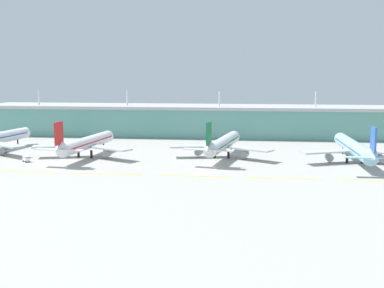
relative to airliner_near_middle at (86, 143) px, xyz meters
The scene contains 11 objects.
ground_plane 64.61m from the airliner_near_middle, 27.85° to the right, with size 600.00×600.00×0.00m, color #A8A59E.
terminal_building 98.97m from the airliner_near_middle, 54.93° to the left, with size 288.00×34.00×27.77m.
airliner_near_middle is the anchor object (origin of this frame).
airliner_center 62.84m from the airliner_near_middle, ahead, with size 48.05×58.85×18.90m.
airliner_far_middle 120.03m from the airliner_near_middle, ahead, with size 48.79×67.94×18.90m.
taxiway_stripe_west 38.70m from the airliner_near_middle, 111.77° to the right, with size 28.00×0.70×0.04m, color yellow.
taxiway_stripe_mid_west 41.12m from the airliner_near_middle, 60.76° to the right, with size 28.00×0.70×0.04m, color yellow.
taxiway_stripe_centre 64.78m from the airliner_near_middle, 33.35° to the right, with size 28.00×0.70×0.04m, color yellow.
taxiway_stripe_mid_east 94.94m from the airliner_near_middle, 21.97° to the right, with size 28.00×0.70×0.04m, color yellow.
taxiway_stripe_east 127.05m from the airliner_near_middle, 16.22° to the right, with size 28.00×0.70×0.04m, color yellow.
baggage_cart 27.21m from the airliner_near_middle, 146.54° to the right, with size 3.87×3.76×2.48m.
Camera 1 is at (17.44, -186.37, 39.22)m, focal length 45.93 mm.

